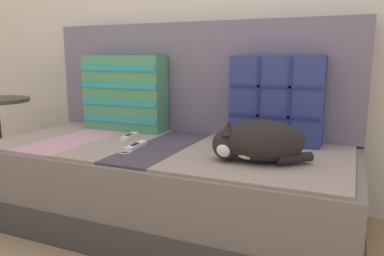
# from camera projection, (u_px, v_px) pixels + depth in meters

# --- Properties ---
(ground_plane) EXTENTS (14.00, 14.00, 0.00)m
(ground_plane) POSITION_uv_depth(u_px,v_px,m) (157.00, 230.00, 1.72)
(ground_plane) COLOR #937556
(couch) EXTENTS (1.73, 0.86, 0.38)m
(couch) POSITION_uv_depth(u_px,v_px,m) (168.00, 183.00, 1.79)
(couch) COLOR #3D3838
(couch) RESTS_ON ground_plane
(sofa_backrest) EXTENTS (1.70, 0.14, 0.58)m
(sofa_backrest) POSITION_uv_depth(u_px,v_px,m) (197.00, 78.00, 2.03)
(sofa_backrest) COLOR slate
(sofa_backrest) RESTS_ON couch
(throw_pillow_quilted) EXTENTS (0.42, 0.14, 0.41)m
(throw_pillow_quilted) POSITION_uv_depth(u_px,v_px,m) (276.00, 100.00, 1.73)
(throw_pillow_quilted) COLOR navy
(throw_pillow_quilted) RESTS_ON couch
(throw_pillow_striped) EXTENTS (0.47, 0.14, 0.41)m
(throw_pillow_striped) POSITION_uv_depth(u_px,v_px,m) (125.00, 93.00, 2.06)
(throw_pillow_striped) COLOR #4C9366
(throw_pillow_striped) RESTS_ON couch
(sleeping_cat) EXTENTS (0.38, 0.25, 0.16)m
(sleeping_cat) POSITION_uv_depth(u_px,v_px,m) (256.00, 142.00, 1.44)
(sleeping_cat) COLOR black
(sleeping_cat) RESTS_ON couch
(game_remote_near) EXTENTS (0.06, 0.21, 0.02)m
(game_remote_near) POSITION_uv_depth(u_px,v_px,m) (135.00, 146.00, 1.66)
(game_remote_near) COLOR white
(game_remote_near) RESTS_ON couch
(game_remote_far) EXTENTS (0.07, 0.20, 0.02)m
(game_remote_far) POSITION_uv_depth(u_px,v_px,m) (129.00, 137.00, 1.87)
(game_remote_far) COLOR white
(game_remote_far) RESTS_ON couch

